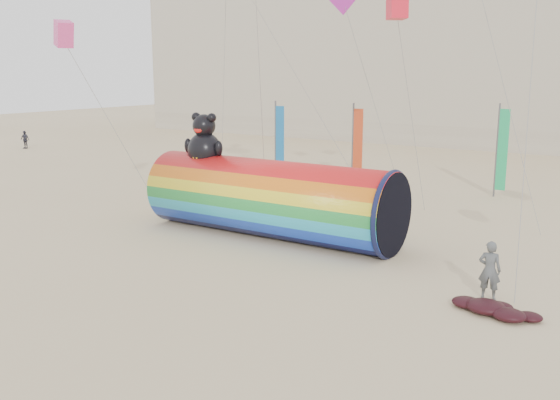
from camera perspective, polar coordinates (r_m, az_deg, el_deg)
The scene contains 6 objects.
ground at distance 22.13m, azimuth -3.24°, elevation -6.62°, with size 160.00×160.00×0.00m, color #CCB58C.
hotel_building at distance 67.50m, azimuth 12.32°, elevation 14.39°, with size 60.40×15.40×20.60m.
windsock_assembly at distance 26.41m, azimuth -0.91°, elevation 0.32°, with size 11.30×3.44×5.21m.
kite_handler at distance 20.42m, azimuth 18.62°, elevation -6.10°, with size 0.68×0.45×1.86m, color #4C5052.
fabric_bundle at distance 19.45m, azimuth 18.91°, elevation -9.38°, with size 2.62×1.35×0.41m.
festival_banners at distance 35.92m, azimuth 8.78°, elevation 4.73°, with size 12.45×4.52×5.20m.
Camera 1 is at (12.54, -16.84, 7.00)m, focal length 40.00 mm.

